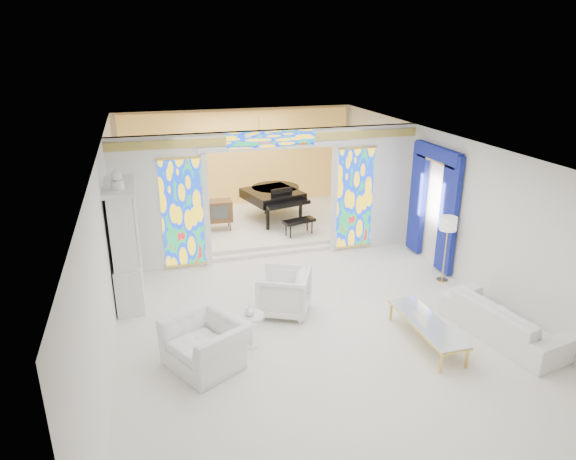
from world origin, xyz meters
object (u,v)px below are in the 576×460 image
object	(u,v)px
armchair_right	(284,292)
armchair_left	(206,343)
coffee_table	(427,323)
china_cabinet	(126,246)
sofa	(503,319)
grand_piano	(275,194)
tv_console	(219,211)

from	to	relation	value
armchair_right	armchair_left	bearing A→B (deg)	-26.36
armchair_left	coffee_table	xyz separation A→B (m)	(3.66, -0.40, -0.02)
china_cabinet	sofa	xyz separation A→B (m)	(6.17, -3.13, -0.84)
armchair_right	sofa	world-z (taller)	armchair_right
sofa	armchair_right	bearing A→B (deg)	51.23
armchair_right	grand_piano	size ratio (longest dim) A/B	0.33
armchair_right	coffee_table	bearing A→B (deg)	76.54
armchair_right	sofa	size ratio (longest dim) A/B	0.41
china_cabinet	coffee_table	world-z (taller)	china_cabinet
china_cabinet	coffee_table	xyz separation A→B (m)	(4.79, -2.94, -0.80)
china_cabinet	armchair_right	bearing A→B (deg)	-24.80
armchair_right	china_cabinet	bearing A→B (deg)	-88.93
grand_piano	tv_console	size ratio (longest dim) A/B	3.54
sofa	armchair_left	bearing A→B (deg)	73.08
sofa	tv_console	world-z (taller)	tv_console
armchair_left	coffee_table	size ratio (longest dim) A/B	0.66
armchair_left	grand_piano	world-z (taller)	grand_piano
armchair_left	armchair_right	world-z (taller)	armchair_right
china_cabinet	sofa	size ratio (longest dim) A/B	1.20
grand_piano	tv_console	bearing A→B (deg)	-177.69
tv_console	armchair_left	bearing A→B (deg)	-99.54
armchair_left	sofa	distance (m)	5.07
armchair_left	tv_console	world-z (taller)	tv_console
china_cabinet	grand_piano	xyz separation A→B (m)	(3.88, 3.62, -0.30)
armchair_left	coffee_table	distance (m)	3.68
armchair_left	armchair_right	size ratio (longest dim) A/B	1.27
armchair_right	tv_console	bearing A→B (deg)	-147.35
armchair_right	grand_piano	bearing A→B (deg)	-167.01
china_cabinet	armchair_left	distance (m)	2.89
armchair_left	tv_console	bearing A→B (deg)	140.20
armchair_right	grand_piano	xyz separation A→B (m)	(1.12, 4.89, 0.44)
armchair_left	grand_piano	size ratio (longest dim) A/B	0.42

